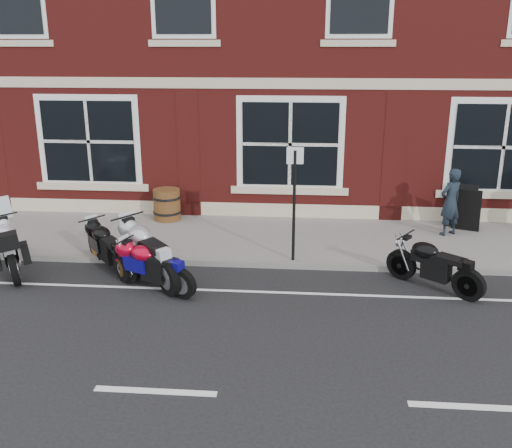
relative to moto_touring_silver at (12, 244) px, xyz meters
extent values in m
plane|color=black|center=(3.80, -0.83, -0.55)|extent=(80.00, 80.00, 0.00)
cube|color=slate|center=(3.80, 2.17, -0.49)|extent=(30.00, 3.00, 0.12)
cube|color=slate|center=(3.80, 0.59, -0.49)|extent=(30.00, 0.16, 0.12)
cylinder|color=black|center=(-0.33, 0.57, -0.24)|extent=(0.43, 0.61, 0.63)
cylinder|color=black|center=(0.39, -0.68, -0.24)|extent=(0.43, 0.61, 0.63)
cube|color=black|center=(0.01, -0.01, 0.10)|extent=(0.60, 0.80, 0.22)
ellipsoid|color=#B6B6BB|center=(-0.07, 0.12, 0.22)|extent=(0.59, 0.66, 0.32)
cube|color=black|center=(0.21, -0.36, 0.18)|extent=(0.50, 0.60, 0.10)
cube|color=silver|center=(-0.32, 0.55, 0.59)|extent=(0.38, 0.24, 0.45)
cylinder|color=black|center=(2.43, -0.41, -0.27)|extent=(0.56, 0.37, 0.57)
cylinder|color=black|center=(3.58, -1.00, -0.27)|extent=(0.56, 0.37, 0.57)
cube|color=black|center=(2.96, -0.68, 0.04)|extent=(0.74, 0.52, 0.20)
ellipsoid|color=#A5071F|center=(2.84, -0.62, 0.14)|extent=(0.59, 0.52, 0.29)
cube|color=black|center=(3.28, -0.84, 0.11)|extent=(0.55, 0.43, 0.09)
cylinder|color=black|center=(1.46, 0.69, -0.26)|extent=(0.48, 0.54, 0.60)
cylinder|color=black|center=(2.32, -0.35, -0.26)|extent=(0.48, 0.54, 0.60)
cube|color=black|center=(1.86, 0.21, 0.06)|extent=(0.65, 0.72, 0.21)
ellipsoid|color=black|center=(1.77, 0.32, 0.17)|extent=(0.59, 0.62, 0.30)
cube|color=black|center=(2.10, -0.08, 0.14)|extent=(0.52, 0.55, 0.09)
cylinder|color=black|center=(2.30, 0.36, -0.20)|extent=(0.56, 0.64, 0.71)
cylinder|color=black|center=(3.33, -0.88, -0.20)|extent=(0.56, 0.64, 0.71)
cube|color=black|center=(2.78, -0.22, 0.18)|extent=(0.77, 0.85, 0.24)
ellipsoid|color=#ABAAAF|center=(2.68, -0.09, 0.31)|extent=(0.70, 0.73, 0.35)
cube|color=black|center=(3.06, -0.56, 0.27)|extent=(0.61, 0.65, 0.11)
cylinder|color=black|center=(7.55, 0.22, -0.26)|extent=(0.52, 0.48, 0.59)
cylinder|color=black|center=(8.56, -0.66, -0.26)|extent=(0.52, 0.48, 0.59)
cube|color=black|center=(8.02, -0.19, 0.06)|extent=(0.70, 0.65, 0.20)
ellipsoid|color=black|center=(7.92, -0.10, 0.17)|extent=(0.61, 0.59, 0.30)
cube|color=black|center=(8.30, -0.43, 0.13)|extent=(0.54, 0.52, 0.09)
imported|color=black|center=(8.95, 2.64, 0.33)|extent=(0.67, 0.61, 1.54)
cylinder|color=#493013|center=(2.31, 3.26, -0.05)|extent=(0.66, 0.66, 0.77)
cylinder|color=black|center=(2.31, 3.26, -0.23)|extent=(0.69, 0.69, 0.05)
cylinder|color=black|center=(2.31, 3.26, 0.13)|extent=(0.69, 0.69, 0.05)
cylinder|color=black|center=(5.47, 0.72, 0.68)|extent=(0.06, 0.06, 2.23)
cube|color=silver|center=(5.47, 0.72, 1.69)|extent=(0.32, 0.03, 0.32)
camera|label=1|loc=(5.63, -10.05, 3.71)|focal=40.00mm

